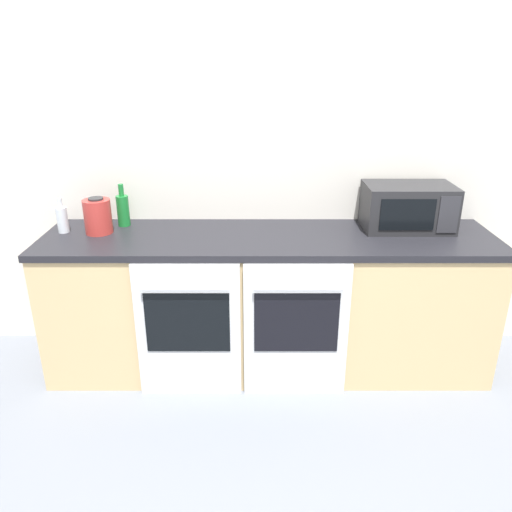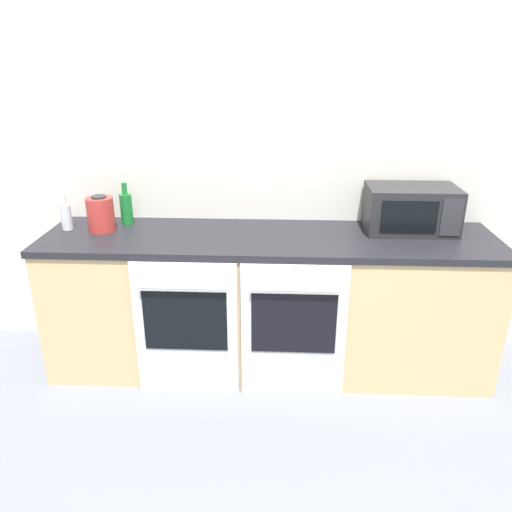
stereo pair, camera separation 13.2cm
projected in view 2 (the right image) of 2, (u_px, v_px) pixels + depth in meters
The scene contains 8 objects.
wall_back at pixel (271, 155), 3.15m from camera, with size 10.00×0.06×2.60m.
counter_back at pixel (268, 301), 3.15m from camera, with size 2.72×0.67×0.88m.
oven_left at pixel (186, 329), 2.86m from camera, with size 0.60×0.06×0.84m.
oven_right at pixel (293, 332), 2.83m from camera, with size 0.60×0.06×0.84m.
microwave at pixel (411, 209), 3.02m from camera, with size 0.53×0.33×0.28m.
bottle_clear at pixel (66, 216), 3.06m from camera, with size 0.07×0.07×0.22m.
bottle_green at pixel (126, 208), 3.16m from camera, with size 0.08×0.08×0.27m.
kettle at pixel (101, 214), 3.04m from camera, with size 0.16×0.16×0.22m.
Camera 2 is at (0.05, -0.97, 1.88)m, focal length 35.00 mm.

